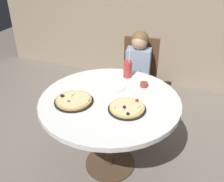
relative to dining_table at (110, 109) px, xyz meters
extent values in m
plane|color=slate|center=(0.00, 0.00, -0.65)|extent=(8.00, 8.00, 0.00)
cylinder|color=white|center=(0.00, 0.00, 0.08)|extent=(1.18, 1.18, 0.04)
cylinder|color=#4C3826|center=(0.00, 0.00, -0.28)|extent=(0.09, 0.09, 0.69)
cylinder|color=#4C3826|center=(0.00, 0.00, -0.64)|extent=(0.48, 0.48, 0.02)
cube|color=brown|center=(0.00, 0.86, -0.22)|extent=(0.45, 0.45, 0.04)
cube|color=brown|center=(-0.03, 1.03, 0.04)|extent=(0.40, 0.10, 0.52)
cylinder|color=brown|center=(-0.14, 0.66, -0.44)|extent=(0.04, 0.04, 0.41)
cylinder|color=brown|center=(0.19, 0.71, -0.44)|extent=(0.04, 0.04, 0.41)
cylinder|color=brown|center=(-0.19, 1.00, -0.44)|extent=(0.04, 0.04, 0.41)
cylinder|color=brown|center=(0.14, 1.05, -0.44)|extent=(0.04, 0.04, 0.41)
cube|color=#3F4766|center=(0.02, 0.70, -0.42)|extent=(0.28, 0.35, 0.45)
cube|color=#8C9EB7|center=(0.00, 0.84, 0.02)|extent=(0.28, 0.19, 0.44)
sphere|color=tan|center=(0.00, 0.84, 0.32)|extent=(0.17, 0.17, 0.17)
sphere|color=brown|center=(0.00, 0.86, 0.34)|extent=(0.18, 0.18, 0.18)
cylinder|color=black|center=(0.18, -0.10, 0.11)|extent=(0.30, 0.30, 0.01)
cylinder|color=#D8B266|center=(0.18, -0.10, 0.12)|extent=(0.27, 0.27, 0.02)
cylinder|color=beige|center=(0.18, -0.10, 0.13)|extent=(0.24, 0.24, 0.01)
sphere|color=beige|center=(0.10, -0.16, 0.14)|extent=(0.02, 0.02, 0.02)
sphere|color=#B2231E|center=(0.23, 0.00, 0.14)|extent=(0.03, 0.03, 0.03)
sphere|color=beige|center=(0.26, -0.10, 0.14)|extent=(0.02, 0.02, 0.02)
sphere|color=beige|center=(0.17, -0.16, 0.14)|extent=(0.03, 0.03, 0.03)
sphere|color=black|center=(0.17, -0.13, 0.14)|extent=(0.03, 0.03, 0.03)
sphere|color=black|center=(0.22, -0.20, 0.14)|extent=(0.03, 0.03, 0.03)
sphere|color=beige|center=(0.27, -0.07, 0.14)|extent=(0.03, 0.03, 0.03)
cylinder|color=black|center=(-0.26, -0.15, 0.11)|extent=(0.32, 0.32, 0.01)
cylinder|color=tan|center=(-0.26, -0.15, 0.12)|extent=(0.29, 0.29, 0.02)
cylinder|color=beige|center=(-0.26, -0.15, 0.13)|extent=(0.26, 0.26, 0.01)
sphere|color=beige|center=(-0.29, -0.10, 0.14)|extent=(0.02, 0.02, 0.02)
sphere|color=beige|center=(-0.29, -0.13, 0.14)|extent=(0.03, 0.03, 0.03)
sphere|color=beige|center=(-0.14, -0.13, 0.14)|extent=(0.02, 0.02, 0.02)
sphere|color=#387F33|center=(-0.27, -0.21, 0.14)|extent=(0.02, 0.02, 0.02)
sphere|color=#B2231E|center=(-0.37, -0.16, 0.14)|extent=(0.03, 0.03, 0.03)
sphere|color=black|center=(-0.35, -0.16, 0.14)|extent=(0.03, 0.03, 0.03)
cylinder|color=#B73333|center=(0.01, 0.44, 0.18)|extent=(0.08, 0.08, 0.16)
cylinder|color=white|center=(0.02, 0.44, 0.30)|extent=(0.01, 0.03, 0.22)
cylinder|color=brown|center=(0.21, 0.31, 0.12)|extent=(0.07, 0.07, 0.04)
cylinder|color=white|center=(-0.03, 0.19, 0.11)|extent=(0.18, 0.18, 0.01)
camera|label=1|loc=(0.69, -1.68, 1.25)|focal=41.36mm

